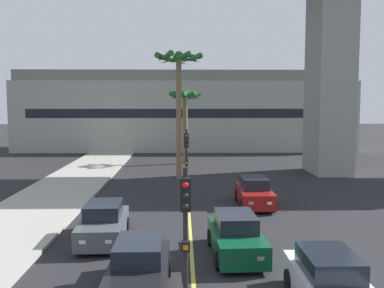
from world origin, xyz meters
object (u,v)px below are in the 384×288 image
at_px(palm_tree_near_median, 185,106).
at_px(car_queue_fourth, 254,193).
at_px(car_queue_second, 139,269).
at_px(car_queue_fifth, 330,284).
at_px(traffic_light_median_far, 186,157).
at_px(palm_tree_mid_median, 179,76).
at_px(car_queue_third, 104,224).
at_px(traffic_light_median_near, 186,232).
at_px(car_queue_front, 236,236).

bearing_deg(palm_tree_near_median, car_queue_fourth, -77.45).
relative_size(car_queue_second, car_queue_fifth, 1.00).
xyz_separation_m(car_queue_fifth, traffic_light_median_far, (-3.80, 12.00, 1.99)).
height_order(car_queue_fifth, palm_tree_mid_median, palm_tree_mid_median).
distance_m(car_queue_fourth, palm_tree_mid_median, 11.73).
distance_m(car_queue_second, car_queue_third, 5.29).
distance_m(car_queue_second, palm_tree_mid_median, 20.61).
distance_m(car_queue_third, car_queue_fourth, 9.27).
bearing_deg(traffic_light_median_near, palm_tree_mid_median, 90.80).
relative_size(car_queue_fifth, traffic_light_median_near, 0.98).
relative_size(car_queue_front, palm_tree_near_median, 0.62).
bearing_deg(car_queue_third, car_queue_front, -19.40).
bearing_deg(car_queue_front, car_queue_fourth, 75.84).
relative_size(car_queue_fifth, traffic_light_median_far, 0.98).
bearing_deg(car_queue_second, traffic_light_median_near, -64.62).
relative_size(car_queue_third, car_queue_fourth, 1.01).
xyz_separation_m(car_queue_front, palm_tree_near_median, (-1.71, 24.17, 4.55)).
bearing_deg(car_queue_fourth, palm_tree_near_median, 102.55).
bearing_deg(car_queue_front, car_queue_third, 160.60).
bearing_deg(car_queue_front, car_queue_fifth, -64.29).
height_order(car_queue_third, palm_tree_mid_median, palm_tree_mid_median).
height_order(traffic_light_median_far, palm_tree_near_median, palm_tree_near_median).
relative_size(car_queue_front, car_queue_fifth, 1.01).
bearing_deg(car_queue_third, palm_tree_mid_median, 78.40).
bearing_deg(car_queue_third, car_queue_second, -68.67).
relative_size(car_queue_second, car_queue_third, 0.99).
xyz_separation_m(car_queue_front, car_queue_second, (-3.27, -3.10, 0.00)).
distance_m(car_queue_fourth, traffic_light_median_near, 14.37).
distance_m(car_queue_front, car_queue_fourth, 7.97).
relative_size(car_queue_front, traffic_light_median_near, 0.99).
xyz_separation_m(car_queue_front, car_queue_fifth, (2.05, -4.26, 0.00)).
bearing_deg(palm_tree_mid_median, car_queue_third, -101.60).
bearing_deg(palm_tree_mid_median, car_queue_fourth, -64.13).
relative_size(car_queue_second, palm_tree_near_median, 0.61).
height_order(car_queue_front, car_queue_second, same).
bearing_deg(traffic_light_median_near, car_queue_second, 115.38).
relative_size(car_queue_third, traffic_light_median_far, 0.99).
relative_size(car_queue_fourth, palm_tree_mid_median, 0.44).
relative_size(car_queue_front, car_queue_fourth, 1.01).
bearing_deg(palm_tree_near_median, car_queue_front, -85.96).
xyz_separation_m(car_queue_front, palm_tree_mid_median, (-2.22, 16.33, 6.80)).
relative_size(traffic_light_median_near, palm_tree_mid_median, 0.45).
xyz_separation_m(traffic_light_median_far, palm_tree_near_median, (0.04, 16.43, 2.55)).
bearing_deg(traffic_light_median_far, palm_tree_near_median, 89.86).
distance_m(car_queue_fourth, car_queue_fifth, 12.00).
bearing_deg(car_queue_second, car_queue_fourth, 64.26).
height_order(traffic_light_median_far, palm_tree_mid_median, palm_tree_mid_median).
xyz_separation_m(car_queue_fourth, palm_tree_near_median, (-3.66, 16.44, 4.55)).
xyz_separation_m(car_queue_front, car_queue_fourth, (1.95, 7.73, 0.00)).
height_order(car_queue_front, palm_tree_near_median, palm_tree_near_median).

